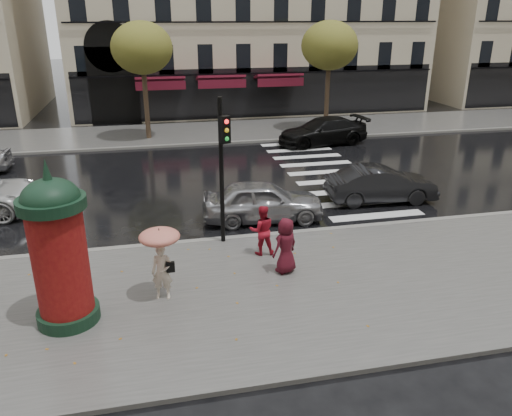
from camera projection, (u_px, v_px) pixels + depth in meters
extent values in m
plane|color=black|center=(236.00, 288.00, 13.52)|extent=(160.00, 160.00, 0.00)
cube|color=#474744|center=(239.00, 295.00, 13.05)|extent=(90.00, 7.00, 0.12)
cube|color=#474744|center=(182.00, 133.00, 30.81)|extent=(90.00, 6.00, 0.12)
cube|color=slate|center=(219.00, 240.00, 16.23)|extent=(90.00, 0.25, 0.14)
cube|color=slate|center=(186.00, 145.00, 28.07)|extent=(90.00, 0.25, 0.14)
cube|color=silver|center=(325.00, 172.00, 23.46)|extent=(3.60, 11.75, 0.01)
cylinder|color=#38281C|center=(146.00, 95.00, 28.58)|extent=(0.28, 0.28, 5.20)
ellipsoid|color=#4C611E|center=(142.00, 48.00, 27.64)|extent=(3.40, 3.40, 2.89)
cylinder|color=#38281C|center=(327.00, 90.00, 30.76)|extent=(0.28, 0.28, 5.20)
ellipsoid|color=#4C611E|center=(330.00, 45.00, 29.82)|extent=(3.40, 3.40, 2.89)
imported|color=beige|center=(162.00, 272.00, 12.58)|extent=(0.60, 0.45, 1.47)
cylinder|color=black|center=(161.00, 255.00, 12.40)|extent=(0.02, 0.02, 0.93)
ellipsoid|color=#CA2555|center=(159.00, 237.00, 12.22)|extent=(1.02, 1.02, 0.36)
cone|color=black|center=(159.00, 229.00, 12.15)|extent=(0.04, 0.04, 0.08)
cube|color=black|center=(170.00, 267.00, 12.51)|extent=(0.21, 0.10, 0.27)
imported|color=#A91425|center=(262.00, 230.00, 14.92)|extent=(0.79, 0.64, 1.55)
imported|color=#490E19|center=(286.00, 246.00, 13.85)|extent=(0.93, 0.82, 1.61)
cylinder|color=black|center=(69.00, 314.00, 11.84)|extent=(1.44, 1.44, 0.31)
cylinder|color=maroon|center=(60.00, 260.00, 11.32)|extent=(1.23, 1.23, 2.57)
cylinder|color=black|center=(51.00, 203.00, 10.82)|extent=(1.48, 1.48, 0.26)
ellipsoid|color=black|center=(51.00, 199.00, 10.78)|extent=(1.27, 1.27, 0.89)
cone|color=black|center=(46.00, 169.00, 10.54)|extent=(0.21, 0.21, 0.46)
cylinder|color=black|center=(221.00, 173.00, 15.22)|extent=(0.14, 0.14, 4.58)
cube|color=black|center=(225.00, 130.00, 14.53)|extent=(0.34, 0.30, 0.80)
imported|color=#9A999E|center=(263.00, 201.00, 17.73)|extent=(4.43, 2.08, 1.47)
imported|color=black|center=(381.00, 184.00, 19.54)|extent=(4.36, 1.80, 1.40)
imported|color=black|center=(323.00, 131.00, 28.25)|extent=(5.39, 2.78, 1.49)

